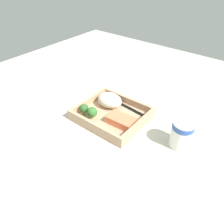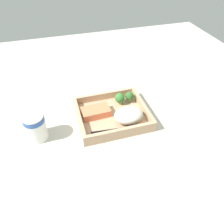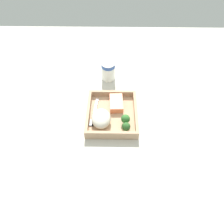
{
  "view_description": "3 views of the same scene",
  "coord_description": "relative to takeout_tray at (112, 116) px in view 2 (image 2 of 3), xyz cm",
  "views": [
    {
      "loc": [
        -39.87,
        50.24,
        50.4
      ],
      "look_at": [
        0.0,
        0.0,
        2.7
      ],
      "focal_mm": 35.0,
      "sensor_mm": 36.0,
      "label": 1
    },
    {
      "loc": [
        -16.28,
        -55.32,
        53.24
      ],
      "look_at": [
        0.0,
        0.0,
        2.7
      ],
      "focal_mm": 35.0,
      "sensor_mm": 36.0,
      "label": 2
    },
    {
      "loc": [
        61.8,
        0.94,
        71.93
      ],
      "look_at": [
        0.0,
        0.0,
        2.7
      ],
      "focal_mm": 35.0,
      "sensor_mm": 36.0,
      "label": 3
    }
  ],
  "objects": [
    {
      "name": "receipt_slip",
      "position": [
        -6.27,
        27.08,
        -0.48
      ],
      "size": [
        13.46,
        17.35,
        0.24
      ],
      "primitive_type": "cube",
      "rotation": [
        0.0,
        0.0,
        0.41
      ],
      "color": "white",
      "rests_on": "ground_plane"
    },
    {
      "name": "broccoli_floret_2",
      "position": [
        4.66,
        5.57,
        3.13
      ],
      "size": [
        3.71,
        3.71,
        4.49
      ],
      "color": "#8BAB60",
      "rests_on": "takeout_tray"
    },
    {
      "name": "ground_plane",
      "position": [
        0.0,
        0.0,
        -1.6
      ],
      "size": [
        160.0,
        160.0,
        2.0
      ],
      "primitive_type": "cube",
      "color": "beige"
    },
    {
      "name": "paper_cup",
      "position": [
        -25.64,
        -2.22,
        4.52
      ],
      "size": [
        6.67,
        6.67,
        9.16
      ],
      "color": "white",
      "rests_on": "ground_plane"
    },
    {
      "name": "salmon_fillet",
      "position": [
        -5.43,
        1.82,
        1.96
      ],
      "size": [
        10.0,
        6.13,
        2.72
      ],
      "primitive_type": "cube",
      "rotation": [
        0.0,
        0.0,
        0.04
      ],
      "color": "#F07D52",
      "rests_on": "takeout_tray"
    },
    {
      "name": "tray_rim",
      "position": [
        0.0,
        0.0,
        2.0
      ],
      "size": [
        24.41,
        21.34,
        2.81
      ],
      "color": "tan",
      "rests_on": "takeout_tray"
    },
    {
      "name": "takeout_tray",
      "position": [
        0.0,
        0.0,
        0.0
      ],
      "size": [
        24.41,
        21.34,
        1.2
      ],
      "primitive_type": "cube",
      "color": "tan",
      "rests_on": "ground_plane"
    },
    {
      "name": "mashed_potatoes",
      "position": [
        4.58,
        -4.36,
        3.15
      ],
      "size": [
        10.07,
        7.84,
        5.1
      ],
      "primitive_type": "ellipsoid",
      "color": "beige",
      "rests_on": "takeout_tray"
    },
    {
      "name": "broccoli_floret_1",
      "position": [
        8.54,
        5.75,
        3.05
      ],
      "size": [
        3.35,
        3.35,
        4.23
      ],
      "color": "#75A15D",
      "rests_on": "takeout_tray"
    },
    {
      "name": "fork",
      "position": [
        -0.1,
        -7.67,
        0.82
      ],
      "size": [
        15.88,
        3.07,
        0.44
      ],
      "color": "black",
      "rests_on": "takeout_tray"
    }
  ]
}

